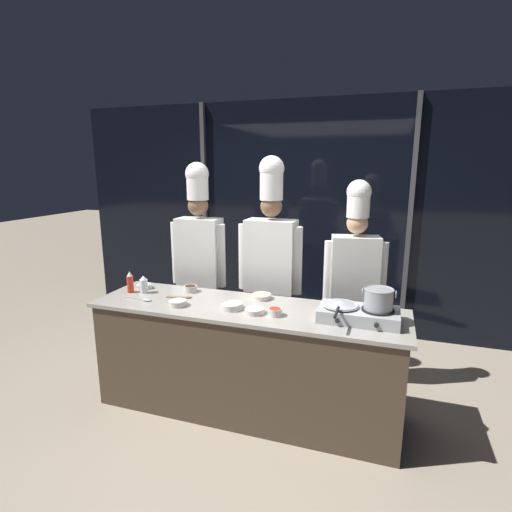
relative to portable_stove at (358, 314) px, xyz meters
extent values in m
plane|color=gray|center=(-0.85, 0.02, -0.94)|extent=(24.00, 24.00, 0.00)
cube|color=black|center=(-0.85, 1.93, 0.41)|extent=(5.77, 0.04, 2.70)
cube|color=#47474C|center=(-2.08, 1.88, 0.41)|extent=(0.05, 0.05, 2.70)
cube|color=#47474C|center=(0.38, 1.88, 0.41)|extent=(0.05, 0.05, 2.70)
cube|color=#4C3D2D|center=(-0.85, 0.02, -0.51)|extent=(2.38, 0.64, 0.86)
cube|color=#A39E93|center=(-0.85, 0.02, -0.06)|extent=(2.45, 0.67, 0.03)
cube|color=#B2B5BA|center=(0.00, 0.00, 0.00)|extent=(0.55, 0.30, 0.09)
cylinder|color=black|center=(-0.13, 0.00, 0.05)|extent=(0.22, 0.22, 0.01)
cylinder|color=black|center=(-0.13, -0.16, 0.00)|extent=(0.03, 0.01, 0.03)
cylinder|color=black|center=(0.13, 0.00, 0.05)|extent=(0.22, 0.22, 0.01)
cylinder|color=black|center=(0.13, -0.16, 0.00)|extent=(0.03, 0.01, 0.03)
cylinder|color=#ADAFB5|center=(-0.13, 0.00, 0.06)|extent=(0.24, 0.24, 0.01)
cone|color=#ADAFB5|center=(-0.13, 0.00, 0.07)|extent=(0.26, 0.26, 0.04)
cylinder|color=black|center=(-0.13, -0.22, 0.08)|extent=(0.02, 0.20, 0.02)
cylinder|color=#93969B|center=(0.13, 0.00, 0.12)|extent=(0.20, 0.20, 0.14)
torus|color=#93969B|center=(0.13, 0.00, 0.20)|extent=(0.20, 0.20, 0.01)
torus|color=#93969B|center=(0.02, 0.00, 0.17)|extent=(0.01, 0.05, 0.05)
torus|color=#93969B|center=(0.24, 0.00, 0.17)|extent=(0.01, 0.05, 0.05)
cylinder|color=red|center=(-1.92, 0.04, 0.02)|extent=(0.06, 0.06, 0.15)
cone|color=white|center=(-1.92, 0.04, 0.12)|extent=(0.05, 0.05, 0.04)
cylinder|color=white|center=(-1.80, 0.07, 0.01)|extent=(0.07, 0.07, 0.12)
cone|color=white|center=(-1.80, 0.07, 0.09)|extent=(0.06, 0.06, 0.03)
cylinder|color=silver|center=(-1.36, -0.13, -0.03)|extent=(0.14, 0.14, 0.04)
torus|color=silver|center=(-1.36, -0.13, -0.01)|extent=(0.14, 0.14, 0.01)
cylinder|color=silver|center=(-1.36, -0.13, -0.02)|extent=(0.11, 0.11, 0.02)
cylinder|color=silver|center=(-0.58, -0.09, -0.02)|extent=(0.10, 0.10, 0.05)
torus|color=silver|center=(-0.58, -0.09, 0.00)|extent=(0.11, 0.11, 0.01)
cylinder|color=#B22D1E|center=(-0.58, -0.09, -0.01)|extent=(0.09, 0.09, 0.03)
cylinder|color=silver|center=(-1.44, 0.22, -0.02)|extent=(0.12, 0.12, 0.05)
torus|color=silver|center=(-1.44, 0.22, 0.00)|extent=(0.12, 0.12, 0.01)
cylinder|color=#382319|center=(-1.44, 0.22, -0.01)|extent=(0.09, 0.09, 0.03)
cylinder|color=silver|center=(-0.94, -0.06, -0.03)|extent=(0.17, 0.17, 0.04)
torus|color=silver|center=(-0.94, -0.06, -0.01)|extent=(0.17, 0.17, 0.01)
cylinder|color=beige|center=(-0.94, -0.06, -0.02)|extent=(0.14, 0.14, 0.02)
cylinder|color=silver|center=(-1.87, 0.18, -0.03)|extent=(0.13, 0.13, 0.04)
torus|color=silver|center=(-1.87, 0.18, -0.01)|extent=(0.13, 0.13, 0.01)
cylinder|color=silver|center=(-1.87, 0.18, -0.02)|extent=(0.10, 0.10, 0.02)
cylinder|color=silver|center=(-0.79, 0.24, -0.03)|extent=(0.16, 0.16, 0.04)
torus|color=silver|center=(-0.79, 0.24, -0.01)|extent=(0.16, 0.16, 0.01)
cylinder|color=#E0C689|center=(-0.79, 0.24, -0.02)|extent=(0.13, 0.13, 0.02)
cylinder|color=silver|center=(-0.74, -0.10, -0.03)|extent=(0.15, 0.15, 0.04)
torus|color=silver|center=(-0.74, -0.10, -0.01)|extent=(0.15, 0.15, 0.01)
cylinder|color=silver|center=(-0.74, -0.10, -0.02)|extent=(0.12, 0.12, 0.02)
cube|color=olive|center=(-1.48, 0.03, -0.04)|extent=(0.14, 0.05, 0.01)
ellipsoid|color=olive|center=(-1.38, 0.06, -0.04)|extent=(0.08, 0.06, 0.02)
cube|color=#B2B5BA|center=(-1.79, -0.09, -0.04)|extent=(0.18, 0.03, 0.01)
ellipsoid|color=#B2B5BA|center=(-1.66, -0.11, -0.04)|extent=(0.09, 0.06, 0.02)
cylinder|color=#232326|center=(-1.45, 0.68, -0.53)|extent=(0.11, 0.11, 0.81)
cylinder|color=#232326|center=(-1.68, 0.68, -0.53)|extent=(0.11, 0.11, 0.81)
cube|color=white|center=(-1.57, 0.68, 0.20)|extent=(0.43, 0.23, 0.66)
cylinder|color=white|center=(-1.33, 0.65, 0.19)|extent=(0.08, 0.08, 0.60)
cylinder|color=white|center=(-1.80, 0.64, 0.19)|extent=(0.08, 0.08, 0.60)
sphere|color=brown|center=(-1.57, 0.68, 0.65)|extent=(0.19, 0.19, 0.19)
cylinder|color=white|center=(-1.57, 0.68, 0.82)|extent=(0.20, 0.20, 0.24)
sphere|color=white|center=(-1.57, 0.68, 0.94)|extent=(0.22, 0.22, 0.22)
cylinder|color=#2D3856|center=(-0.72, 0.68, -0.53)|extent=(0.12, 0.12, 0.82)
cylinder|color=#2D3856|center=(-0.97, 0.69, -0.53)|extent=(0.12, 0.12, 0.82)
cube|color=white|center=(-0.85, 0.68, 0.21)|extent=(0.46, 0.25, 0.66)
cylinder|color=white|center=(-0.59, 0.64, 0.20)|extent=(0.09, 0.09, 0.61)
cylinder|color=white|center=(-1.10, 0.65, 0.20)|extent=(0.09, 0.09, 0.61)
sphere|color=brown|center=(-0.85, 0.68, 0.67)|extent=(0.20, 0.20, 0.20)
cylinder|color=white|center=(-0.85, 0.68, 0.86)|extent=(0.21, 0.21, 0.28)
sphere|color=white|center=(-0.85, 0.68, 1.00)|extent=(0.22, 0.22, 0.22)
cylinder|color=#2D3856|center=(0.01, 0.74, -0.56)|extent=(0.11, 0.11, 0.76)
cylinder|color=#2D3856|center=(-0.20, 0.70, -0.56)|extent=(0.11, 0.11, 0.76)
cube|color=white|center=(-0.09, 0.72, 0.12)|extent=(0.44, 0.29, 0.61)
cylinder|color=white|center=(0.13, 0.73, 0.11)|extent=(0.08, 0.08, 0.56)
cylinder|color=white|center=(-0.31, 0.64, 0.11)|extent=(0.08, 0.08, 0.56)
sphere|color=tan|center=(-0.09, 0.72, 0.54)|extent=(0.18, 0.18, 0.18)
cylinder|color=white|center=(-0.09, 0.72, 0.70)|extent=(0.19, 0.19, 0.21)
sphere|color=white|center=(-0.09, 0.72, 0.81)|extent=(0.20, 0.20, 0.20)
camera|label=1|loc=(0.15, -2.74, 1.02)|focal=28.00mm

